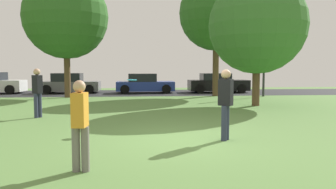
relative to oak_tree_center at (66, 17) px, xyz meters
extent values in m
plane|color=#5B8442|center=(5.40, -12.57, -4.88)|extent=(44.00, 44.00, 0.00)
cube|color=#28282B|center=(5.40, 3.43, -4.87)|extent=(44.00, 6.40, 0.01)
cylinder|color=brown|center=(0.00, 0.00, -3.44)|extent=(0.37, 0.37, 2.87)
sphere|color=#2D6023|center=(0.00, 0.00, 0.01)|extent=(5.07, 5.07, 5.07)
cylinder|color=brown|center=(9.30, 0.27, -3.11)|extent=(0.39, 0.39, 3.53)
sphere|color=#2D6023|center=(9.30, 0.27, 0.40)|extent=(4.75, 4.75, 4.75)
cylinder|color=brown|center=(9.89, -5.43, -3.74)|extent=(0.35, 0.35, 2.27)
sphere|color=#38702D|center=(9.89, -5.43, -1.08)|extent=(4.56, 4.56, 4.56)
cylinder|color=#2D334C|center=(6.38, -12.78, -4.44)|extent=(0.14, 0.14, 0.86)
cylinder|color=#2D334C|center=(6.47, -12.65, -4.44)|extent=(0.14, 0.14, 0.86)
cube|color=black|center=(6.43, -12.71, -3.69)|extent=(0.39, 0.37, 0.65)
sphere|color=tan|center=(6.43, -12.71, -3.25)|extent=(0.23, 0.23, 0.23)
cylinder|color=#2D334C|center=(0.74, -8.36, -4.44)|extent=(0.14, 0.14, 0.88)
cylinder|color=#2D334C|center=(0.65, -8.49, -4.44)|extent=(0.14, 0.14, 0.88)
cube|color=black|center=(0.69, -8.43, -3.67)|extent=(0.39, 0.37, 0.66)
sphere|color=tan|center=(0.69, -8.43, -3.23)|extent=(0.24, 0.24, 0.24)
cylinder|color=slate|center=(3.22, -14.90, -4.49)|extent=(0.14, 0.14, 0.78)
cylinder|color=slate|center=(3.38, -14.92, -4.49)|extent=(0.14, 0.14, 0.78)
cube|color=orange|center=(3.30, -14.91, -3.81)|extent=(0.25, 0.34, 0.58)
sphere|color=tan|center=(3.30, -14.91, -3.41)|extent=(0.21, 0.21, 0.21)
cylinder|color=#2DB2E0|center=(4.12, -10.98, -3.44)|extent=(0.34, 0.34, 0.03)
cylinder|color=black|center=(-4.49, 4.59, -4.56)|extent=(0.64, 0.22, 0.64)
cylinder|color=black|center=(-4.49, 2.87, -4.56)|extent=(0.64, 0.22, 0.64)
cube|color=slate|center=(-0.57, 3.80, -4.38)|extent=(4.17, 1.86, 0.69)
cube|color=black|center=(-0.78, 3.80, -3.74)|extent=(2.00, 1.64, 0.60)
cylinder|color=black|center=(0.89, 4.73, -4.56)|extent=(0.64, 0.22, 0.64)
cylinder|color=black|center=(0.89, 2.87, -4.56)|extent=(0.64, 0.22, 0.64)
cylinder|color=black|center=(-2.03, 4.73, -4.56)|extent=(0.64, 0.22, 0.64)
cylinder|color=black|center=(-2.03, 2.87, -4.56)|extent=(0.64, 0.22, 0.64)
cube|color=#233893|center=(4.84, 3.41, -4.39)|extent=(4.17, 1.72, 0.68)
cube|color=black|center=(4.63, 3.41, -3.76)|extent=(2.00, 1.51, 0.58)
cylinder|color=black|center=(6.30, 4.26, -4.56)|extent=(0.64, 0.22, 0.64)
cylinder|color=black|center=(6.30, 2.55, -4.56)|extent=(0.64, 0.22, 0.64)
cylinder|color=black|center=(3.38, 4.26, -4.56)|extent=(0.64, 0.22, 0.64)
cylinder|color=black|center=(3.38, 2.55, -4.56)|extent=(0.64, 0.22, 0.64)
cube|color=black|center=(10.26, 3.42, -4.34)|extent=(4.38, 1.79, 0.77)
cube|color=black|center=(10.04, 3.42, -3.71)|extent=(2.10, 1.57, 0.50)
cylinder|color=black|center=(11.79, 4.32, -4.56)|extent=(0.64, 0.22, 0.64)
cylinder|color=black|center=(11.79, 2.53, -4.56)|extent=(0.64, 0.22, 0.64)
cylinder|color=black|center=(8.73, 4.32, -4.56)|extent=(0.64, 0.22, 0.64)
cylinder|color=black|center=(8.73, 2.53, -4.56)|extent=(0.64, 0.22, 0.64)
cylinder|color=#2D2D33|center=(12.25, -0.37, -2.63)|extent=(0.14, 0.14, 4.50)
camera|label=1|loc=(4.28, -20.54, -3.11)|focal=35.07mm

